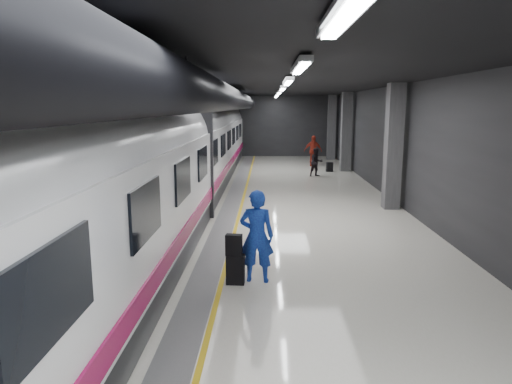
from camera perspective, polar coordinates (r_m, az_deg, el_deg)
ground at (r=14.97m, az=1.33°, el=-3.60°), size 40.00×40.00×0.00m
platform_hall at (r=15.47m, az=0.32°, el=10.10°), size 10.02×40.02×4.51m
train at (r=14.96m, az=-11.20°, el=4.25°), size 3.05×38.00×4.05m
traveler_main at (r=9.63m, az=0.10°, el=-5.53°), size 0.76×0.54×1.99m
suitcase_main at (r=9.71m, az=-2.58°, el=-9.64°), size 0.39×0.26×0.62m
shoulder_bag at (r=9.53m, az=-2.78°, el=-6.63°), size 0.36×0.22×0.45m
traveler_far_a at (r=24.61m, az=7.55°, el=3.70°), size 0.90×0.81×1.51m
traveler_far_b at (r=28.94m, az=7.14°, el=5.13°), size 1.14×0.51×1.92m
suitcase_far at (r=26.57m, az=9.18°, el=3.10°), size 0.41×0.30×0.54m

